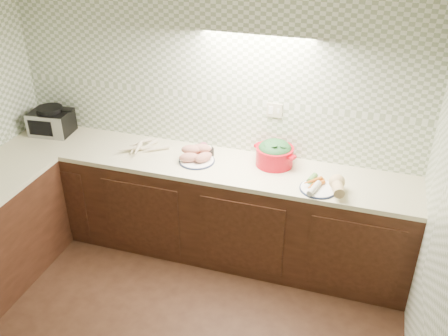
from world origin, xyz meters
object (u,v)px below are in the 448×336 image
(sweet_potato_plate, at_px, (196,155))
(toaster_oven, at_px, (51,121))
(onion_bowl, at_px, (205,150))
(parsnip_pile, at_px, (141,149))
(veg_plate, at_px, (327,184))
(dutch_oven, at_px, (275,153))

(sweet_potato_plate, bearing_deg, toaster_oven, 175.98)
(onion_bowl, bearing_deg, sweet_potato_plate, -104.13)
(parsnip_pile, xyz_separation_m, onion_bowl, (0.55, 0.12, 0.01))
(toaster_oven, distance_m, veg_plate, 2.60)
(toaster_oven, xyz_separation_m, sweet_potato_plate, (1.48, -0.10, -0.07))
(veg_plate, bearing_deg, onion_bowl, 167.01)
(onion_bowl, relative_size, dutch_oven, 0.37)
(onion_bowl, bearing_deg, parsnip_pile, -167.73)
(toaster_oven, bearing_deg, parsnip_pile, -11.36)
(toaster_oven, distance_m, parsnip_pile, 0.96)
(parsnip_pile, height_order, dutch_oven, dutch_oven)
(toaster_oven, distance_m, sweet_potato_plate, 1.48)
(parsnip_pile, bearing_deg, dutch_oven, 6.75)
(dutch_oven, distance_m, veg_plate, 0.55)
(parsnip_pile, relative_size, veg_plate, 0.93)
(sweet_potato_plate, distance_m, onion_bowl, 0.13)
(toaster_oven, relative_size, sweet_potato_plate, 1.25)
(parsnip_pile, relative_size, onion_bowl, 2.11)
(onion_bowl, height_order, veg_plate, veg_plate)
(parsnip_pile, xyz_separation_m, dutch_oven, (1.16, 0.14, 0.08))
(dutch_oven, bearing_deg, toaster_oven, -156.35)
(toaster_oven, xyz_separation_m, dutch_oven, (2.11, 0.04, -0.01))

